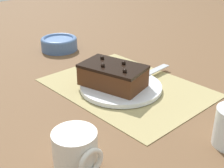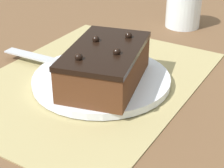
# 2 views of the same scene
# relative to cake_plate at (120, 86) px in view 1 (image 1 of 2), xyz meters

# --- Properties ---
(ground_plane) EXTENTS (3.00, 3.00, 0.00)m
(ground_plane) POSITION_rel_cake_plate_xyz_m (0.00, 0.02, -0.01)
(ground_plane) COLOR brown
(placemat_woven) EXTENTS (0.46, 0.34, 0.00)m
(placemat_woven) POSITION_rel_cake_plate_xyz_m (0.00, 0.02, -0.01)
(placemat_woven) COLOR tan
(placemat_woven) RESTS_ON ground_plane
(cake_plate) EXTENTS (0.24, 0.24, 0.01)m
(cake_plate) POSITION_rel_cake_plate_xyz_m (0.00, 0.00, 0.00)
(cake_plate) COLOR white
(cake_plate) RESTS_ON placemat_woven
(chocolate_cake) EXTENTS (0.20, 0.15, 0.07)m
(chocolate_cake) POSITION_rel_cake_plate_xyz_m (-0.01, -0.02, 0.04)
(chocolate_cake) COLOR #512D19
(chocolate_cake) RESTS_ON cake_plate
(serving_knife) EXTENTS (0.03, 0.21, 0.01)m
(serving_knife) POSITION_rel_cake_plate_xyz_m (0.01, 0.08, 0.01)
(serving_knife) COLOR #472D19
(serving_knife) RESTS_ON cake_plate
(small_bowl) EXTENTS (0.14, 0.14, 0.05)m
(small_bowl) POSITION_rel_cake_plate_xyz_m (-0.41, 0.07, 0.02)
(small_bowl) COLOR #4C6B9E
(small_bowl) RESTS_ON ground_plane
(coffee_mug) EXTENTS (0.10, 0.09, 0.08)m
(coffee_mug) POSITION_rel_cake_plate_xyz_m (0.18, -0.30, 0.03)
(coffee_mug) COLOR silver
(coffee_mug) RESTS_ON ground_plane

